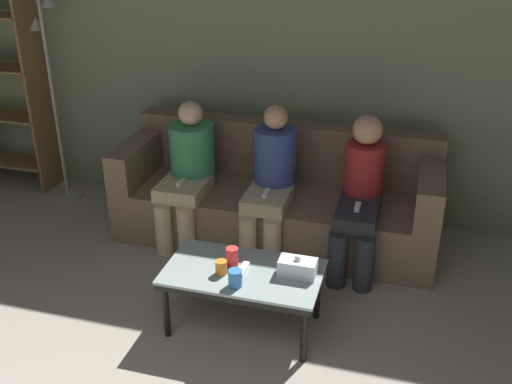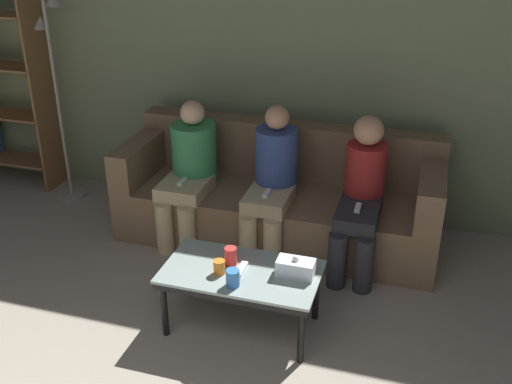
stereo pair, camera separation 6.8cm
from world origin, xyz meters
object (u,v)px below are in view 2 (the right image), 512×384
(coffee_table, at_px, (241,277))
(seated_person_mid_right, at_px, (362,192))
(game_remote, at_px, (241,269))
(cup_far_center, at_px, (233,278))
(cup_near_left, at_px, (219,267))
(cup_near_right, at_px, (230,256))
(standing_lamp, at_px, (57,76))
(couch, at_px, (279,198))
(seated_person_left_end, at_px, (190,168))
(tissue_box, at_px, (296,268))
(seated_person_mid_left, at_px, (273,178))

(coffee_table, distance_m, seated_person_mid_right, 1.13)
(game_remote, height_order, seated_person_mid_right, seated_person_mid_right)
(cup_far_center, bearing_deg, cup_near_left, 140.31)
(cup_near_right, relative_size, standing_lamp, 0.06)
(couch, xyz_separation_m, cup_near_left, (-0.03, -1.27, 0.14))
(cup_far_center, xyz_separation_m, seated_person_left_end, (-0.74, 1.16, 0.11))
(coffee_table, distance_m, game_remote, 0.05)
(couch, bearing_deg, game_remote, -86.10)
(cup_near_left, bearing_deg, couch, 88.49)
(tissue_box, bearing_deg, standing_lamp, 151.37)
(cup_near_right, relative_size, seated_person_mid_left, 0.11)
(tissue_box, relative_size, game_remote, 1.47)
(cup_near_left, height_order, tissue_box, tissue_box)
(cup_near_right, relative_size, tissue_box, 0.52)
(game_remote, bearing_deg, cup_far_center, -89.28)
(cup_far_center, relative_size, game_remote, 0.68)
(couch, height_order, cup_far_center, couch)
(cup_far_center, xyz_separation_m, tissue_box, (0.32, 0.21, 0.00))
(cup_near_left, height_order, standing_lamp, standing_lamp)
(cup_near_left, height_order, game_remote, cup_near_left)
(game_remote, xyz_separation_m, seated_person_mid_left, (-0.08, 0.99, 0.15))
(cup_near_right, bearing_deg, cup_far_center, -66.97)
(couch, distance_m, seated_person_mid_right, 0.74)
(coffee_table, xyz_separation_m, game_remote, (0.00, 0.00, 0.05))
(cup_far_center, relative_size, standing_lamp, 0.06)
(standing_lamp, bearing_deg, coffee_table, -33.21)
(game_remote, relative_size, seated_person_left_end, 0.14)
(coffee_table, bearing_deg, seated_person_left_end, 126.37)
(tissue_box, relative_size, standing_lamp, 0.12)
(cup_near_right, xyz_separation_m, seated_person_mid_left, (0.00, 0.94, 0.11))
(cup_near_right, bearing_deg, seated_person_mid_left, 89.81)
(coffee_table, distance_m, standing_lamp, 2.53)
(cup_far_center, bearing_deg, couch, 93.52)
(tissue_box, relative_size, seated_person_left_end, 0.21)
(game_remote, relative_size, standing_lamp, 0.08)
(couch, distance_m, seated_person_mid_left, 0.34)
(couch, bearing_deg, standing_lamp, 176.25)
(cup_near_right, xyz_separation_m, seated_person_left_end, (-0.65, 0.95, 0.10))
(cup_near_right, distance_m, tissue_box, 0.40)
(coffee_table, bearing_deg, tissue_box, 8.31)
(seated_person_left_end, xyz_separation_m, seated_person_mid_right, (1.30, -0.04, -0.01))
(cup_far_center, bearing_deg, seated_person_mid_left, 94.18)
(couch, relative_size, seated_person_mid_left, 2.22)
(cup_far_center, xyz_separation_m, game_remote, (-0.00, 0.16, -0.04))
(tissue_box, distance_m, standing_lamp, 2.75)
(couch, relative_size, tissue_box, 10.98)
(cup_near_left, distance_m, standing_lamp, 2.45)
(cup_near_right, xyz_separation_m, tissue_box, (0.40, 0.00, -0.01))
(cup_far_center, bearing_deg, seated_person_left_end, 122.43)
(game_remote, distance_m, seated_person_mid_left, 1.00)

